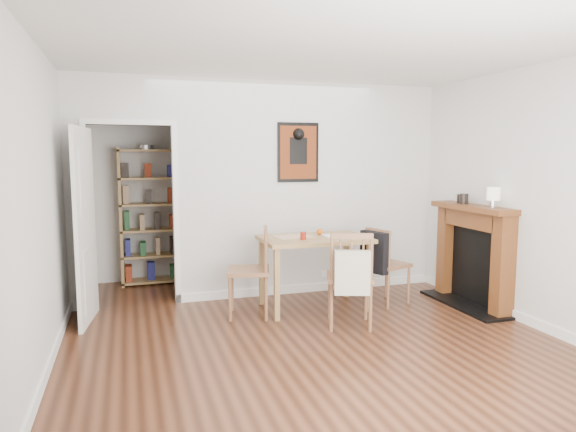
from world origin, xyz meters
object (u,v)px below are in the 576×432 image
object	(u,v)px
bookshelf	(149,217)
ceramic_jar_a	(464,199)
notebook	(336,235)
chair_front	(350,278)
orange_fruit	(320,232)
ceramic_jar_b	(460,198)
dining_table	(314,246)
mantel_lamp	(493,195)
fireplace	(474,252)
red_glass	(303,236)
chair_left	(248,272)
chair_right	(386,264)

from	to	relation	value
bookshelf	ceramic_jar_a	size ratio (longest dim) A/B	15.45
notebook	chair_front	bearing A→B (deg)	-101.47
orange_fruit	ceramic_jar_b	world-z (taller)	ceramic_jar_b
chair_front	notebook	distance (m)	0.77
dining_table	mantel_lamp	distance (m)	1.99
fireplace	orange_fruit	size ratio (longest dim) A/B	17.57
bookshelf	mantel_lamp	xyz separation A→B (m)	(3.46, -2.47, 0.40)
notebook	ceramic_jar_a	distance (m)	1.55
chair_front	red_glass	xyz separation A→B (m)	(-0.30, 0.58, 0.35)
bookshelf	ceramic_jar_b	size ratio (longest dim) A/B	18.03
bookshelf	ceramic_jar_b	bearing A→B (deg)	-28.36
fireplace	ceramic_jar_a	xyz separation A→B (m)	(-0.06, 0.14, 0.60)
chair_left	bookshelf	world-z (taller)	bookshelf
chair_right	red_glass	xyz separation A→B (m)	(-1.04, -0.04, 0.39)
notebook	fireplace	bearing A→B (deg)	-15.73
dining_table	red_glass	bearing A→B (deg)	-145.93
bookshelf	dining_table	bearing A→B (deg)	-45.19
chair_left	ceramic_jar_b	world-z (taller)	ceramic_jar_b
chair_right	ceramic_jar_b	bearing A→B (deg)	-5.01
orange_fruit	fireplace	bearing A→B (deg)	-18.99
chair_left	notebook	bearing A→B (deg)	2.98
dining_table	red_glass	xyz separation A→B (m)	(-0.17, -0.12, 0.14)
dining_table	red_glass	size ratio (longest dim) A/B	14.28
fireplace	mantel_lamp	bearing A→B (deg)	-95.81
bookshelf	notebook	xyz separation A→B (m)	(1.97, -1.72, -0.08)
dining_table	chair_front	bearing A→B (deg)	-79.97
orange_fruit	mantel_lamp	world-z (taller)	mantel_lamp
red_glass	ceramic_jar_a	bearing A→B (deg)	-5.18
red_glass	ceramic_jar_b	xyz separation A→B (m)	(1.95, -0.04, 0.36)
orange_fruit	chair_front	bearing A→B (deg)	-89.61
bookshelf	ceramic_jar_a	bearing A→B (deg)	-30.31
orange_fruit	mantel_lamp	distance (m)	1.92
chair_left	notebook	distance (m)	1.09
dining_table	notebook	size ratio (longest dim) A/B	4.05
mantel_lamp	bookshelf	bearing A→B (deg)	144.44
red_glass	ceramic_jar_b	distance (m)	1.98
mantel_lamp	red_glass	bearing A→B (deg)	161.69
dining_table	ceramic_jar_a	size ratio (longest dim) A/B	10.10
chair_left	red_glass	bearing A→B (deg)	-5.58
fireplace	orange_fruit	world-z (taller)	fireplace
bookshelf	notebook	distance (m)	2.62
fireplace	notebook	xyz separation A→B (m)	(-1.52, 0.43, 0.20)
bookshelf	red_glass	size ratio (longest dim) A/B	21.83
chair_front	mantel_lamp	bearing A→B (deg)	-2.17
chair_left	chair_right	xyz separation A→B (m)	(1.63, -0.02, -0.02)
chair_left	bookshelf	bearing A→B (deg)	117.76
red_glass	ceramic_jar_a	size ratio (longest dim) A/B	0.71
dining_table	mantel_lamp	bearing A→B (deg)	-23.30
dining_table	orange_fruit	size ratio (longest dim) A/B	16.69
orange_fruit	ceramic_jar_b	bearing A→B (deg)	-10.29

